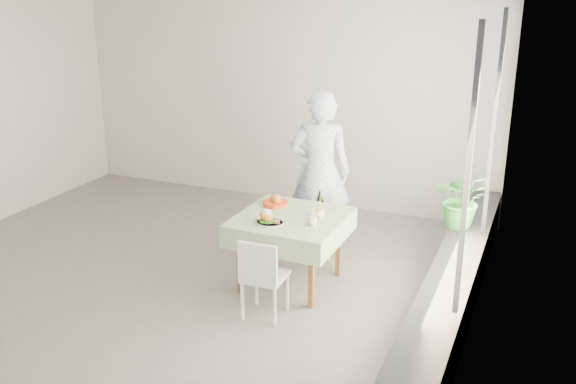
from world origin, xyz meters
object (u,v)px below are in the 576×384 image
at_px(chair_near, 265,292).
at_px(potted_plant, 463,199).
at_px(chair_far, 314,227).
at_px(diner, 320,172).
at_px(main_dish, 268,219).
at_px(juice_cup_orange, 320,212).
at_px(cafe_table, 291,242).

height_order(chair_near, potted_plant, potted_plant).
xyz_separation_m(chair_near, potted_plant, (1.50, 1.69, 0.57)).
relative_size(chair_far, diner, 0.53).
height_order(chair_near, diner, diner).
relative_size(chair_near, potted_plant, 1.26).
relative_size(diner, potted_plant, 2.98).
xyz_separation_m(diner, main_dish, (-0.09, -1.21, -0.14)).
bearing_deg(main_dish, chair_near, -70.39).
bearing_deg(juice_cup_orange, chair_near, -107.64).
bearing_deg(juice_cup_orange, chair_far, 113.95).
distance_m(cafe_table, potted_plant, 1.85).
bearing_deg(diner, chair_far, 58.25).
xyz_separation_m(chair_far, juice_cup_orange, (0.35, -0.78, 0.50)).
bearing_deg(chair_far, potted_plant, 4.95).
distance_m(main_dish, potted_plant, 2.07).
height_order(chair_far, main_dish, chair_far).
distance_m(chair_far, chair_near, 1.56).
distance_m(cafe_table, chair_near, 0.73).
xyz_separation_m(main_dish, potted_plant, (1.65, 1.25, 0.02)).
height_order(diner, main_dish, diner).
bearing_deg(chair_far, main_dish, -93.10).
relative_size(juice_cup_orange, potted_plant, 0.44).
bearing_deg(main_dish, potted_plant, 37.03).
distance_m(chair_near, potted_plant, 2.33).
xyz_separation_m(cafe_table, chair_far, (-0.07, 0.85, -0.15)).
distance_m(cafe_table, juice_cup_orange, 0.45).
height_order(chair_far, diner, diner).
bearing_deg(chair_far, chair_near, -86.38).
bearing_deg(potted_plant, diner, -178.59).
xyz_separation_m(main_dish, juice_cup_orange, (0.41, 0.33, 0.02)).
bearing_deg(chair_far, diner, 73.33).
xyz_separation_m(chair_far, chair_near, (0.10, -1.55, -0.06)).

